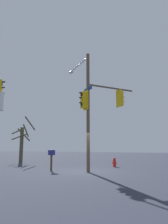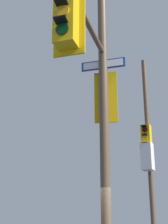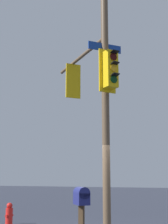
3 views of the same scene
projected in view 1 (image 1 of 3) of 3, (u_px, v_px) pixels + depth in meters
name	position (u px, v px, depth m)	size (l,w,h in m)	color
ground_plane	(84.00, 172.00, 13.23)	(80.00, 80.00, 0.00)	#2D313E
main_signal_pole_assembly	(94.00, 100.00, 14.11)	(5.16, 3.32, 8.01)	brown
fire_hydrant	(114.00, 162.00, 16.21)	(0.38, 0.24, 0.73)	red
mailbox	(52.00, 154.00, 13.66)	(0.49, 0.47, 1.41)	#4C3823
bare_tree_behind_pole	(22.00, 142.00, 20.59)	(2.18, 2.10, 4.52)	#4C4630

